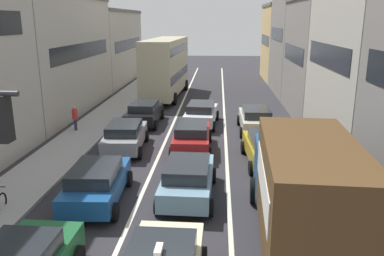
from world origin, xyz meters
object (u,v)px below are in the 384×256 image
object	(u,v)px
wagon_left_lane_second	(97,182)
coupe_centre_lane_fourth	(201,113)
removalist_box_truck	(303,187)
sedan_left_lane_fourth	(145,112)
sedan_right_lane_behind_truck	(267,148)
sedan_centre_lane_second	(188,178)
hatchback_centre_lane_third	(192,136)
bus_mid_queue_primary	(166,65)
wagon_right_lane_far	(256,119)
sedan_left_lane_third	(125,135)
pedestrian_near_kerb	(75,117)

from	to	relation	value
wagon_left_lane_second	coupe_centre_lane_fourth	distance (m)	11.95
wagon_left_lane_second	coupe_centre_lane_fourth	xyz separation A→B (m)	(3.37, 11.47, 0.00)
removalist_box_truck	sedan_left_lane_fourth	world-z (taller)	removalist_box_truck
wagon_left_lane_second	sedan_right_lane_behind_truck	distance (m)	8.20
sedan_centre_lane_second	sedan_left_lane_fourth	world-z (taller)	same
coupe_centre_lane_fourth	sedan_right_lane_behind_truck	distance (m)	7.69
sedan_centre_lane_second	hatchback_centre_lane_third	world-z (taller)	same
sedan_right_lane_behind_truck	bus_mid_queue_primary	size ratio (longest dim) A/B	0.42
sedan_centre_lane_second	hatchback_centre_lane_third	bearing A→B (deg)	3.63
hatchback_centre_lane_third	coupe_centre_lane_fourth	bearing A→B (deg)	-3.93
hatchback_centre_lane_third	coupe_centre_lane_fourth	xyz separation A→B (m)	(0.26, 5.20, 0.00)
sedan_centre_lane_second	wagon_left_lane_second	xyz separation A→B (m)	(-3.35, -0.62, 0.00)
wagon_left_lane_second	sedan_left_lane_fourth	size ratio (longest dim) A/B	1.02
sedan_centre_lane_second	wagon_right_lane_far	world-z (taller)	same
sedan_centre_lane_second	sedan_left_lane_third	world-z (taller)	same
wagon_left_lane_second	bus_mid_queue_primary	bearing A→B (deg)	-2.66
wagon_left_lane_second	wagon_right_lane_far	distance (m)	12.25
removalist_box_truck	wagon_left_lane_second	bearing A→B (deg)	71.74
wagon_right_lane_far	pedestrian_near_kerb	distance (m)	10.97
hatchback_centre_lane_third	sedan_left_lane_fourth	world-z (taller)	same
removalist_box_truck	bus_mid_queue_primary	distance (m)	24.57
wagon_left_lane_second	wagon_right_lane_far	world-z (taller)	same
wagon_left_lane_second	removalist_box_truck	bearing A→B (deg)	-113.92
wagon_left_lane_second	hatchback_centre_lane_third	bearing A→B (deg)	-29.42
removalist_box_truck	coupe_centre_lane_fourth	world-z (taller)	removalist_box_truck
removalist_box_truck	bus_mid_queue_primary	world-z (taller)	bus_mid_queue_primary
removalist_box_truck	wagon_right_lane_far	size ratio (longest dim) A/B	1.81
sedan_right_lane_behind_truck	pedestrian_near_kerb	bearing A→B (deg)	62.84
removalist_box_truck	hatchback_centre_lane_third	distance (m)	9.76
hatchback_centre_lane_third	pedestrian_near_kerb	size ratio (longest dim) A/B	2.61
removalist_box_truck	sedan_left_lane_fourth	size ratio (longest dim) A/B	1.81
hatchback_centre_lane_third	wagon_right_lane_far	xyz separation A→B (m)	(3.64, 3.95, 0.00)
removalist_box_truck	sedan_centre_lane_second	distance (m)	4.97
hatchback_centre_lane_third	wagon_left_lane_second	bearing A→B (deg)	152.51
bus_mid_queue_primary	wagon_left_lane_second	bearing A→B (deg)	-176.77
pedestrian_near_kerb	removalist_box_truck	bearing A→B (deg)	109.40
sedan_centre_lane_second	removalist_box_truck	bearing A→B (deg)	-131.17
sedan_right_lane_behind_truck	pedestrian_near_kerb	distance (m)	11.96
removalist_box_truck	sedan_right_lane_behind_truck	world-z (taller)	removalist_box_truck
wagon_right_lane_far	sedan_right_lane_behind_truck	bearing A→B (deg)	179.70
sedan_left_lane_fourth	removalist_box_truck	bearing A→B (deg)	-152.26
coupe_centre_lane_fourth	bus_mid_queue_primary	world-z (taller)	bus_mid_queue_primary
coupe_centre_lane_fourth	bus_mid_queue_primary	distance (m)	10.25
bus_mid_queue_primary	sedan_right_lane_behind_truck	bearing A→B (deg)	-154.11
sedan_right_lane_behind_truck	wagon_right_lane_far	world-z (taller)	same
sedan_right_lane_behind_truck	bus_mid_queue_primary	world-z (taller)	bus_mid_queue_primary
removalist_box_truck	sedan_right_lane_behind_truck	xyz separation A→B (m)	(-0.12, 7.23, -1.18)
sedan_centre_lane_second	coupe_centre_lane_fourth	world-z (taller)	same
wagon_left_lane_second	sedan_left_lane_fourth	xyz separation A→B (m)	(-0.31, 11.45, 0.00)
sedan_left_lane_third	bus_mid_queue_primary	bearing A→B (deg)	-4.40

